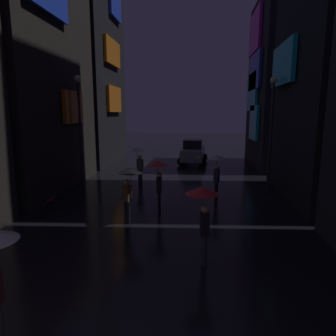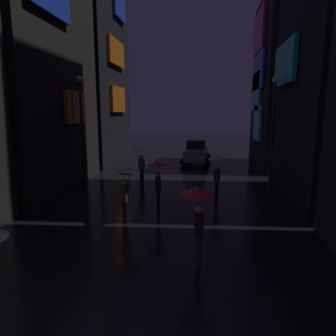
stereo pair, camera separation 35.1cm
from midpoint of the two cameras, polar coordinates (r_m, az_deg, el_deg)
The scene contains 11 objects.
building_left_far at distance 25.90m, azimuth -13.91°, elevation 19.42°, with size 4.25×7.79×16.41m.
building_right_far at distance 24.49m, azimuth 22.08°, elevation 14.64°, with size 4.25×7.40×12.26m.
pedestrian_foreground_right_black at distance 10.91m, azimuth -6.83°, elevation -2.16°, with size 0.90×0.90×2.12m.
pedestrian_near_crossing_red at distance 12.25m, azimuth -1.23°, elevation -0.71°, with size 0.90×0.90×2.12m.
pedestrian_midstreet_centre_clear at distance 17.19m, azimuth -4.84°, elevation 2.48°, with size 0.90×0.90×2.12m.
pedestrian_foreground_left_red at distance 8.00m, azimuth 6.89°, elevation -6.84°, with size 0.90×0.90×2.12m.
pedestrian_far_right_clear at distance 14.14m, azimuth 10.05°, elevation 0.64°, with size 0.90×0.90×2.12m.
bicycle_parked_at_storefront at distance 13.21m, azimuth -20.96°, elevation -6.30°, with size 0.18×1.82×0.96m.
car_distant at distance 24.49m, azimuth 5.85°, elevation 3.08°, with size 2.41×4.23×1.92m.
streetlamp_right_far at distance 16.00m, azimuth 20.00°, elevation 8.29°, with size 0.36×0.36×5.81m.
streetlamp_left_far at distance 16.98m, azimuth -15.54°, elevation 8.92°, with size 0.36×0.36×5.98m.
Camera 2 is at (1.78, -1.97, 4.03)m, focal length 32.00 mm.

